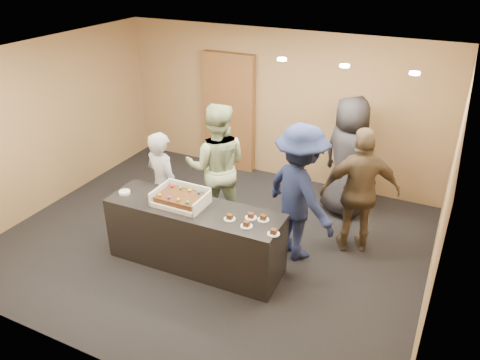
{
  "coord_description": "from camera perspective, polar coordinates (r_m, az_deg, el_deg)",
  "views": [
    {
      "loc": [
        2.92,
        -5.06,
        3.99
      ],
      "look_at": [
        0.46,
        0.0,
        1.11
      ],
      "focal_mm": 35.0,
      "sensor_mm": 36.0,
      "label": 1
    }
  ],
  "objects": [
    {
      "name": "slice_a",
      "position": [
        5.84,
        -1.26,
        -4.6
      ],
      "size": [
        0.15,
        0.15,
        0.07
      ],
      "color": "white",
      "rests_on": "serving_counter"
    },
    {
      "name": "cake_box",
      "position": [
        6.23,
        -7.14,
        -2.44
      ],
      "size": [
        0.68,
        0.47,
        0.2
      ],
      "color": "white",
      "rests_on": "serving_counter"
    },
    {
      "name": "slice_b",
      "position": [
        5.87,
        1.34,
        -4.44
      ],
      "size": [
        0.15,
        0.15,
        0.07
      ],
      "color": "white",
      "rests_on": "serving_counter"
    },
    {
      "name": "person_dark_suit",
      "position": [
        7.51,
        13.02,
        2.71
      ],
      "size": [
        1.13,
        0.98,
        1.96
      ],
      "primitive_type": "imported",
      "rotation": [
        0.0,
        0.0,
        2.68
      ],
      "color": "#28272D",
      "rests_on": "floor"
    },
    {
      "name": "slice_d",
      "position": [
        5.84,
        2.86,
        -4.67
      ],
      "size": [
        0.15,
        0.15,
        0.07
      ],
      "color": "white",
      "rests_on": "serving_counter"
    },
    {
      "name": "person_brown_extra",
      "position": [
        6.63,
        14.44,
        -1.39
      ],
      "size": [
        1.18,
        0.85,
        1.85
      ],
      "primitive_type": "imported",
      "rotation": [
        0.0,
        0.0,
        3.56
      ],
      "color": "brown",
      "rests_on": "floor"
    },
    {
      "name": "serving_counter",
      "position": [
        6.38,
        -5.52,
        -6.81
      ],
      "size": [
        2.42,
        0.76,
        0.9
      ],
      "primitive_type": "cube",
      "rotation": [
        0.0,
        0.0,
        0.02
      ],
      "color": "black",
      "rests_on": "floor"
    },
    {
      "name": "person_sage_man",
      "position": [
        7.01,
        -2.83,
        1.64
      ],
      "size": [
        1.18,
        1.07,
        1.97
      ],
      "primitive_type": "imported",
      "rotation": [
        0.0,
        0.0,
        3.56
      ],
      "color": "#9DAE7E",
      "rests_on": "floor"
    },
    {
      "name": "ceiling_spotlights",
      "position": [
        5.87,
        12.63,
        13.43
      ],
      "size": [
        1.72,
        0.12,
        0.03
      ],
      "color": "#FFEAC6",
      "rests_on": "ceiling"
    },
    {
      "name": "room",
      "position": [
        6.41,
        -3.67,
        2.7
      ],
      "size": [
        6.04,
        6.0,
        2.7
      ],
      "color": "black",
      "rests_on": "ground"
    },
    {
      "name": "plate_stack",
      "position": [
        6.61,
        -13.89,
        -1.47
      ],
      "size": [
        0.15,
        0.15,
        0.04
      ],
      "primitive_type": "cylinder",
      "color": "white",
      "rests_on": "serving_counter"
    },
    {
      "name": "slice_c",
      "position": [
        5.7,
        0.8,
        -5.47
      ],
      "size": [
        0.15,
        0.15,
        0.07
      ],
      "color": "white",
      "rests_on": "serving_counter"
    },
    {
      "name": "slice_e",
      "position": [
        5.58,
        4.11,
        -6.39
      ],
      "size": [
        0.15,
        0.15,
        0.07
      ],
      "color": "white",
      "rests_on": "serving_counter"
    },
    {
      "name": "person_navy_man",
      "position": [
        6.33,
        7.3,
        -1.63
      ],
      "size": [
        1.45,
        1.28,
        1.95
      ],
      "primitive_type": "imported",
      "rotation": [
        0.0,
        0.0,
        2.58
      ],
      "color": "#171F42",
      "rests_on": "floor"
    },
    {
      "name": "storage_cabinet",
      "position": [
        8.89,
        -1.35,
        8.21
      ],
      "size": [
        1.01,
        0.15,
        2.23
      ],
      "primitive_type": "cube",
      "color": "brown",
      "rests_on": "floor"
    },
    {
      "name": "person_server_grey",
      "position": [
        6.89,
        -9.35,
        -0.66
      ],
      "size": [
        0.69,
        0.55,
        1.65
      ],
      "primitive_type": "imported",
      "rotation": [
        0.0,
        0.0,
        2.85
      ],
      "color": "#96969B",
      "rests_on": "floor"
    },
    {
      "name": "sheet_cake",
      "position": [
        6.18,
        -7.29,
        -2.13
      ],
      "size": [
        0.58,
        0.4,
        0.11
      ],
      "color": "#3E1F0E",
      "rests_on": "cake_box"
    }
  ]
}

